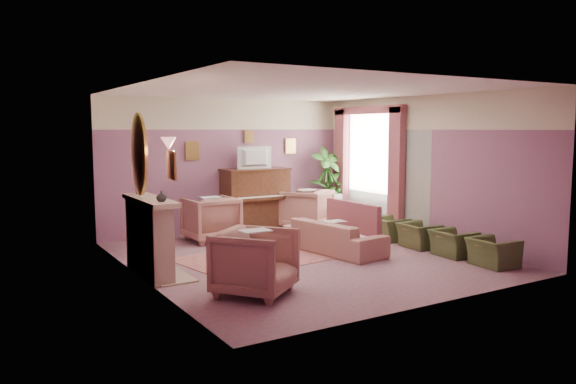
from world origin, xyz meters
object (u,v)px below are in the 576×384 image
floral_armchair_right (306,207)px  olive_chair_c (419,232)px  olive_chair_d (389,225)px  coffee_table (256,245)px  piano (255,200)px  floral_armchair_front (255,259)px  olive_chair_a (493,248)px  side_table (331,209)px  television (256,156)px  sofa (334,230)px  floral_armchair_left (211,216)px  olive_chair_b (453,239)px

floral_armchair_right → olive_chair_c: (0.70, -2.70, -0.18)m
olive_chair_d → coffee_table: bearing=-179.8°
piano → floral_armchair_front: bearing=-117.8°
olive_chair_a → side_table: (0.15, 4.60, 0.05)m
floral_armchair_front → olive_chair_d: floral_armchair_front is taller
television → sofa: bearing=-86.4°
floral_armchair_right → floral_armchair_front: same height
floral_armchair_left → side_table: bearing=7.2°
olive_chair_a → olive_chair_d: size_ratio=1.00×
floral_armchair_left → olive_chair_b: floral_armchair_left is taller
floral_armchair_left → floral_armchair_front: size_ratio=1.00×
coffee_table → olive_chair_d: bearing=0.2°
television → olive_chair_b: television is taller
piano → olive_chair_a: size_ratio=2.03×
floral_armchair_right → side_table: size_ratio=1.37×
sofa → olive_chair_b: bearing=-39.7°
olive_chair_d → olive_chair_a: bearing=-90.0°
coffee_table → sofa: bearing=-13.5°
olive_chair_b → side_table: side_table is taller
floral_armchair_front → olive_chair_a: (3.93, -0.59, -0.18)m
television → olive_chair_c: (1.72, -3.08, -1.30)m
piano → sofa: size_ratio=0.72×
piano → olive_chair_d: piano is taller
piano → television: television is taller
sofa → olive_chair_c: (1.56, -0.48, -0.09)m
piano → coffee_table: (-1.22, -2.32, -0.43)m
sofa → olive_chair_c: sofa is taller
floral_armchair_right → olive_chair_c: bearing=-75.5°
coffee_table → olive_chair_c: olive_chair_c is taller
television → coffee_table: bearing=-118.3°
olive_chair_c → floral_armchair_left: bearing=139.6°
coffee_table → olive_chair_a: size_ratio=1.45×
coffee_table → olive_chair_d: size_ratio=1.45×
television → olive_chair_b: (1.72, -3.90, -1.30)m
coffee_table → side_table: (3.10, 2.15, 0.12)m
olive_chair_a → olive_chair_c: bearing=90.0°
floral_armchair_front → side_table: (4.08, 4.01, -0.13)m
side_table → olive_chair_b: bearing=-92.3°
floral_armchair_left → olive_chair_d: floral_armchair_left is taller
sofa → olive_chair_d: 1.60m
olive_chair_a → olive_chair_c: 1.64m
floral_armchair_left → olive_chair_c: 3.95m
sofa → floral_armchair_left: bearing=124.8°
sofa → olive_chair_b: 2.03m
coffee_table → olive_chair_c: 3.06m
olive_chair_c → side_table: side_table is taller
television → floral_armchair_left: size_ratio=0.83×
olive_chair_a → sofa: bearing=126.4°
television → floral_armchair_front: (-2.21, -4.13, -1.12)m
floral_armchair_left → olive_chair_d: size_ratio=1.39×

